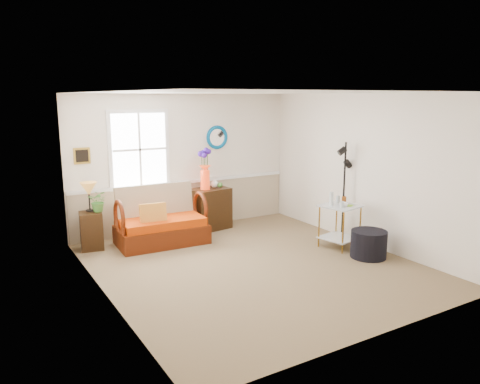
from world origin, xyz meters
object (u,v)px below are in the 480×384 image
cabinet (210,209)px  floor_lamp (344,192)px  loveseat (161,216)px  side_table (340,226)px  lamp_stand (91,231)px  ottoman (369,244)px

cabinet → floor_lamp: size_ratio=0.45×
loveseat → side_table: size_ratio=2.07×
lamp_stand → side_table: (3.67, -2.08, 0.05)m
lamp_stand → ottoman: size_ratio=1.12×
lamp_stand → floor_lamp: bearing=-23.7°
side_table → ottoman: (0.04, -0.64, -0.15)m
side_table → loveseat: bearing=145.3°
loveseat → lamp_stand: 1.19m
loveseat → side_table: loveseat is taller
lamp_stand → cabinet: (2.30, 0.09, 0.08)m
side_table → ottoman: 0.65m
side_table → floor_lamp: floor_lamp is taller
cabinet → floor_lamp: (1.73, -1.85, 0.48)m
loveseat → side_table: bearing=-31.9°
loveseat → cabinet: (1.17, 0.40, -0.10)m
side_table → floor_lamp: (0.36, 0.31, 0.51)m
floor_lamp → side_table: bearing=-122.4°
cabinet → floor_lamp: 2.58m
loveseat → ottoman: size_ratio=2.67×
floor_lamp → ottoman: 1.20m
ottoman → lamp_stand: bearing=143.8°
lamp_stand → side_table: side_table is taller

